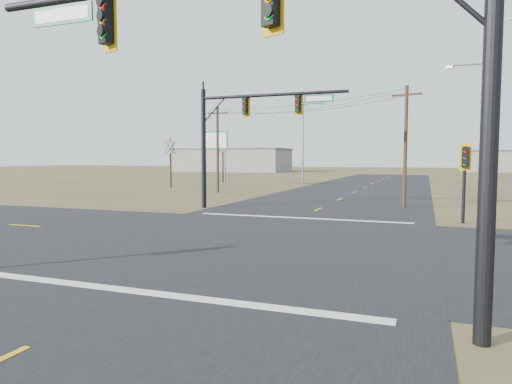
% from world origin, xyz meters
% --- Properties ---
extents(ground, '(320.00, 320.00, 0.00)m').
position_xyz_m(ground, '(0.00, 0.00, 0.00)').
color(ground, brown).
rests_on(ground, ground).
extents(road_ew, '(160.00, 14.00, 0.02)m').
position_xyz_m(road_ew, '(0.00, 0.00, 0.01)').
color(road_ew, black).
rests_on(road_ew, ground).
extents(road_ns, '(14.00, 160.00, 0.02)m').
position_xyz_m(road_ns, '(0.00, 0.00, 0.01)').
color(road_ns, black).
rests_on(road_ns, ground).
extents(stop_bar_near, '(12.00, 0.40, 0.01)m').
position_xyz_m(stop_bar_near, '(0.00, -7.50, 0.03)').
color(stop_bar_near, silver).
rests_on(stop_bar_near, road_ns).
extents(stop_bar_far, '(12.00, 0.40, 0.01)m').
position_xyz_m(stop_bar_far, '(0.00, 7.50, 0.03)').
color(stop_bar_far, silver).
rests_on(stop_bar_far, road_ns).
extents(mast_arm_near, '(11.18, 0.58, 7.72)m').
position_xyz_m(mast_arm_near, '(3.94, -8.02, 5.59)').
color(mast_arm_near, black).
rests_on(mast_arm_near, ground).
extents(mast_arm_far, '(9.75, 0.40, 7.90)m').
position_xyz_m(mast_arm_far, '(-4.70, 10.57, 5.65)').
color(mast_arm_far, black).
rests_on(mast_arm_far, ground).
extents(pedestal_signal_ne, '(0.61, 0.52, 4.10)m').
position_xyz_m(pedestal_signal_ne, '(8.33, 8.48, 3.02)').
color(pedestal_signal_ne, black).
rests_on(pedestal_signal_ne, ground).
extents(utility_pole_near, '(1.95, 0.59, 8.10)m').
position_xyz_m(utility_pole_near, '(5.18, 14.95, 4.26)').
color(utility_pole_near, '#472E1E').
rests_on(utility_pole_near, ground).
extents(utility_pole_far, '(2.03, 0.32, 8.28)m').
position_xyz_m(utility_pole_far, '(-12.51, 23.39, 4.34)').
color(utility_pole_far, '#472E1E').
rests_on(utility_pole_far, ground).
extents(highway_sign, '(3.49, 0.31, 6.56)m').
position_xyz_m(highway_sign, '(-17.16, 32.45, 4.60)').
color(highway_sign, slate).
rests_on(highway_sign, ground).
extents(streetlight_a, '(3.22, 0.49, 11.49)m').
position_xyz_m(streetlight_a, '(10.69, 26.39, 6.46)').
color(streetlight_a, slate).
rests_on(streetlight_a, ground).
extents(streetlight_c, '(2.88, 0.32, 10.35)m').
position_xyz_m(streetlight_c, '(-7.95, 39.40, 5.81)').
color(streetlight_c, slate).
rests_on(streetlight_c, ground).
extents(bare_tree_a, '(2.58, 2.58, 6.13)m').
position_xyz_m(bare_tree_a, '(-20.95, 28.68, 4.85)').
color(bare_tree_a, black).
rests_on(bare_tree_a, ground).
extents(bare_tree_b, '(3.39, 3.39, 6.55)m').
position_xyz_m(bare_tree_b, '(-20.22, 41.43, 5.23)').
color(bare_tree_b, black).
rests_on(bare_tree_b, ground).
extents(warehouse_left, '(28.00, 14.00, 5.50)m').
position_xyz_m(warehouse_left, '(-40.00, 90.00, 2.75)').
color(warehouse_left, gray).
rests_on(warehouse_left, ground).
extents(warehouse_mid, '(20.00, 12.00, 5.00)m').
position_xyz_m(warehouse_mid, '(25.00, 110.00, 2.50)').
color(warehouse_mid, gray).
rests_on(warehouse_mid, ground).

